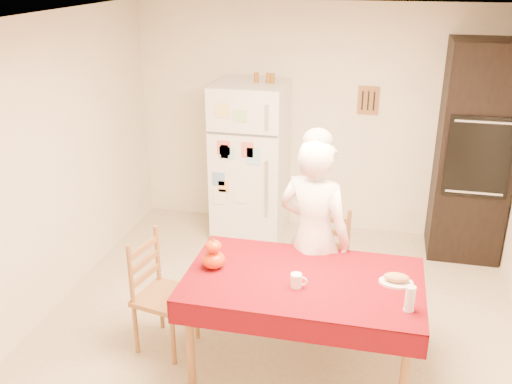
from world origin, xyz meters
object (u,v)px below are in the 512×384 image
(oven_cabinet, at_px, (474,153))
(seated_woman, at_px, (314,238))
(bread_plate, at_px, (396,282))
(dining_table, at_px, (303,286))
(pumpkin_lower, at_px, (214,260))
(wine_glass, at_px, (410,298))
(chair_far, at_px, (324,259))
(chair_left, at_px, (158,289))
(coffee_mug, at_px, (296,280))
(refrigerator, at_px, (250,161))

(oven_cabinet, distance_m, seated_woman, 2.20)
(seated_woman, bearing_deg, bread_plate, 164.60)
(dining_table, relative_size, pumpkin_lower, 9.80)
(oven_cabinet, xyz_separation_m, wine_glass, (-0.64, -2.44, -0.25))
(oven_cabinet, distance_m, chair_far, 2.02)
(dining_table, distance_m, chair_far, 0.79)
(chair_left, height_order, pumpkin_lower, chair_left)
(seated_woman, distance_m, pumpkin_lower, 0.84)
(dining_table, height_order, chair_left, chair_left)
(seated_woman, bearing_deg, chair_far, -85.20)
(seated_woman, bearing_deg, oven_cabinet, -110.60)
(oven_cabinet, distance_m, bread_plate, 2.27)
(seated_woman, height_order, bread_plate, seated_woman)
(oven_cabinet, bearing_deg, wine_glass, -104.68)
(dining_table, bearing_deg, pumpkin_lower, 179.93)
(chair_left, height_order, seated_woman, seated_woman)
(oven_cabinet, distance_m, pumpkin_lower, 3.01)
(seated_woman, distance_m, wine_glass, 1.04)
(dining_table, xyz_separation_m, seated_woman, (0.00, 0.50, 0.15))
(pumpkin_lower, distance_m, bread_plate, 1.32)
(pumpkin_lower, bearing_deg, wine_glass, -9.98)
(oven_cabinet, bearing_deg, seated_woman, -128.74)
(chair_left, distance_m, bread_plate, 1.81)
(chair_left, distance_m, wine_glass, 1.91)
(chair_far, height_order, pumpkin_lower, chair_far)
(chair_far, height_order, seated_woman, seated_woman)
(coffee_mug, distance_m, pumpkin_lower, 0.65)
(oven_cabinet, height_order, wine_glass, oven_cabinet)
(wine_glass, bearing_deg, chair_far, 123.15)
(bread_plate, bearing_deg, dining_table, -173.79)
(bread_plate, bearing_deg, chair_far, 129.79)
(bread_plate, bearing_deg, refrigerator, 126.82)
(chair_far, height_order, wine_glass, chair_far)
(dining_table, height_order, bread_plate, bread_plate)
(refrigerator, xyz_separation_m, chair_far, (0.98, -1.39, -0.34))
(wine_glass, bearing_deg, pumpkin_lower, 170.02)
(seated_woman, relative_size, pumpkin_lower, 9.67)
(dining_table, xyz_separation_m, wine_glass, (0.73, -0.25, 0.16))
(refrigerator, height_order, seated_woman, refrigerator)
(chair_left, xyz_separation_m, wine_glass, (1.87, -0.25, 0.34))
(dining_table, height_order, coffee_mug, coffee_mug)
(dining_table, distance_m, bread_plate, 0.66)
(oven_cabinet, bearing_deg, coffee_mug, -121.07)
(coffee_mug, bearing_deg, refrigerator, 111.04)
(refrigerator, distance_m, chair_left, 2.18)
(dining_table, bearing_deg, chair_left, 179.59)
(bread_plate, bearing_deg, coffee_mug, -163.71)
(refrigerator, bearing_deg, wine_glass, -55.64)
(wine_glass, bearing_deg, seated_woman, 134.31)
(dining_table, distance_m, seated_woman, 0.52)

